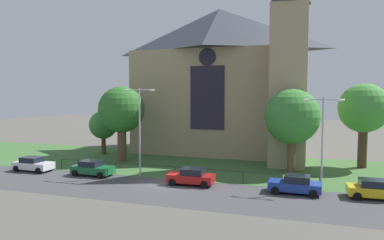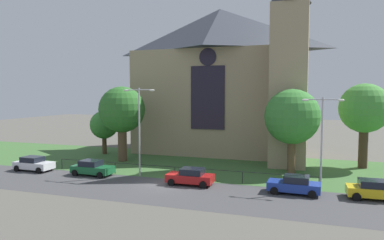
{
  "view_description": "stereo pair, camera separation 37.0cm",
  "coord_description": "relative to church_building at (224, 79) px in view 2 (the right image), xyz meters",
  "views": [
    {
      "loc": [
        12.32,
        -29.6,
        8.23
      ],
      "look_at": [
        0.06,
        8.0,
        5.3
      ],
      "focal_mm": 33.47,
      "sensor_mm": 36.0,
      "label": 1
    },
    {
      "loc": [
        12.67,
        -29.48,
        8.23
      ],
      "look_at": [
        0.06,
        8.0,
        5.3
      ],
      "focal_mm": 33.47,
      "sensor_mm": 36.0,
      "label": 2
    }
  ],
  "objects": [
    {
      "name": "parked_car_white",
      "position": [
        -16.33,
        -18.48,
        -9.53
      ],
      "size": [
        4.25,
        2.11,
        1.51
      ],
      "rotation": [
        0.0,
        0.0,
        -0.03
      ],
      "color": "silver",
      "rests_on": "ground"
    },
    {
      "name": "church_building",
      "position": [
        0.0,
        0.0,
        0.0
      ],
      "size": [
        23.2,
        16.2,
        26.0
      ],
      "color": "tan",
      "rests_on": "ground"
    },
    {
      "name": "grass_verge",
      "position": [
        -0.93,
        -11.35,
        -10.27
      ],
      "size": [
        120.0,
        20.0,
        0.01
      ],
      "primitive_type": "cube",
      "color": "#3D6633",
      "rests_on": "ground"
    },
    {
      "name": "parked_car_green",
      "position": [
        -9.15,
        -18.32,
        -9.53
      ],
      "size": [
        4.24,
        2.11,
        1.51
      ],
      "rotation": [
        0.0,
        0.0,
        -0.03
      ],
      "color": "#196033",
      "rests_on": "ground"
    },
    {
      "name": "tree_right_near",
      "position": [
        9.81,
        -10.77,
        -4.45
      ],
      "size": [
        5.68,
        5.68,
        8.71
      ],
      "color": "brown",
      "rests_on": "ground"
    },
    {
      "name": "iron_railing",
      "position": [
        -0.77,
        -16.85,
        -9.32
      ],
      "size": [
        26.53,
        0.07,
        1.13
      ],
      "color": "black",
      "rests_on": "ground"
    },
    {
      "name": "ground",
      "position": [
        -0.93,
        -9.35,
        -10.27
      ],
      "size": [
        160.0,
        160.0,
        0.0
      ],
      "primitive_type": "plane",
      "color": "#56544C"
    },
    {
      "name": "parked_car_blue",
      "position": [
        10.51,
        -18.74,
        -9.53
      ],
      "size": [
        4.26,
        2.14,
        1.51
      ],
      "rotation": [
        0.0,
        0.0,
        3.11
      ],
      "color": "#1E3899",
      "rests_on": "ground"
    },
    {
      "name": "parked_car_yellow",
      "position": [
        16.53,
        -18.36,
        -9.53
      ],
      "size": [
        4.27,
        2.16,
        1.51
      ],
      "rotation": [
        0.0,
        0.0,
        0.04
      ],
      "color": "gold",
      "rests_on": "ground"
    },
    {
      "name": "road_asphalt",
      "position": [
        -0.93,
        -21.35,
        -10.27
      ],
      "size": [
        120.0,
        8.0,
        0.01
      ],
      "primitive_type": "cube",
      "color": "#424244",
      "rests_on": "ground"
    },
    {
      "name": "streetlamp_far",
      "position": [
        12.58,
        -16.95,
        -5.2
      ],
      "size": [
        3.37,
        0.26,
        7.94
      ],
      "color": "#B2B2B7",
      "rests_on": "ground"
    },
    {
      "name": "tree_left_far",
      "position": [
        -15.01,
        -6.8,
        -6.32
      ],
      "size": [
        3.8,
        3.8,
        5.9
      ],
      "color": "#4C3823",
      "rests_on": "ground"
    },
    {
      "name": "tree_left_near",
      "position": [
        -10.11,
        -10.53,
        -4.09
      ],
      "size": [
        5.59,
        5.59,
        9.09
      ],
      "color": "brown",
      "rests_on": "ground"
    },
    {
      "name": "streetlamp_near",
      "position": [
        -4.52,
        -16.95,
        -4.73
      ],
      "size": [
        3.37,
        0.26,
        8.8
      ],
      "color": "#B2B2B7",
      "rests_on": "ground"
    },
    {
      "name": "tree_right_far",
      "position": [
        17.19,
        -5.71,
        -3.75
      ],
      "size": [
        5.42,
        5.42,
        9.35
      ],
      "color": "#423021",
      "rests_on": "ground"
    },
    {
      "name": "parked_car_red",
      "position": [
        1.47,
        -18.73,
        -9.53
      ],
      "size": [
        4.24,
        2.1,
        1.51
      ],
      "rotation": [
        0.0,
        0.0,
        3.16
      ],
      "color": "#B21919",
      "rests_on": "ground"
    }
  ]
}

